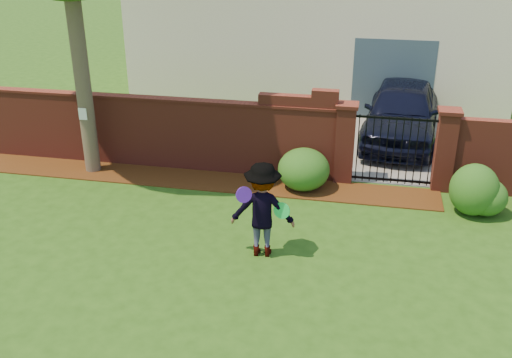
% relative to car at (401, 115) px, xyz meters
% --- Properties ---
extents(ground, '(80.00, 80.00, 0.01)m').
position_rel_car_xyz_m(ground, '(-3.73, -6.79, -0.82)').
color(ground, '#254B12').
rests_on(ground, ground).
extents(mulch_bed, '(11.10, 1.08, 0.03)m').
position_rel_car_xyz_m(mulch_bed, '(-4.68, -3.46, -0.80)').
color(mulch_bed, '#3A1D0A').
rests_on(mulch_bed, ground).
extents(brick_wall, '(8.70, 0.31, 2.16)m').
position_rel_car_xyz_m(brick_wall, '(-5.74, -2.79, 0.12)').
color(brick_wall, maroon).
rests_on(brick_wall, ground).
extents(pillar_left, '(0.50, 0.50, 1.88)m').
position_rel_car_xyz_m(pillar_left, '(-1.33, -2.79, 0.15)').
color(pillar_left, maroon).
rests_on(pillar_left, ground).
extents(pillar_right, '(0.50, 0.50, 1.88)m').
position_rel_car_xyz_m(pillar_right, '(0.87, -2.79, 0.15)').
color(pillar_right, maroon).
rests_on(pillar_right, ground).
extents(iron_gate, '(1.78, 0.03, 1.60)m').
position_rel_car_xyz_m(iron_gate, '(-0.23, -2.79, 0.04)').
color(iron_gate, black).
rests_on(iron_gate, ground).
extents(driveway, '(3.20, 8.00, 0.01)m').
position_rel_car_xyz_m(driveway, '(-0.23, 1.21, -0.81)').
color(driveway, gray).
rests_on(driveway, ground).
extents(car, '(2.36, 4.92, 1.62)m').
position_rel_car_xyz_m(car, '(0.00, 0.00, 0.00)').
color(car, black).
rests_on(car, ground).
extents(paper_notice, '(0.20, 0.01, 0.28)m').
position_rel_car_xyz_m(paper_notice, '(-7.33, -3.58, 0.69)').
color(paper_notice, white).
rests_on(paper_notice, tree).
extents(shrub_left, '(1.17, 1.17, 0.95)m').
position_rel_car_xyz_m(shrub_left, '(-2.18, -3.42, -0.33)').
color(shrub_left, '#194F17').
rests_on(shrub_left, ground).
extents(shrub_middle, '(0.99, 0.99, 1.09)m').
position_rel_car_xyz_m(shrub_middle, '(1.40, -3.93, -0.26)').
color(shrub_middle, '#194F17').
rests_on(shrub_middle, ground).
extents(shrub_right, '(0.89, 0.89, 0.79)m').
position_rel_car_xyz_m(shrub_right, '(1.65, -3.90, -0.42)').
color(shrub_right, '#194F17').
rests_on(shrub_right, ground).
extents(man, '(1.20, 0.74, 1.79)m').
position_rel_car_xyz_m(man, '(-2.56, -6.37, 0.08)').
color(man, gray).
rests_on(man, ground).
extents(frisbee_purple, '(0.29, 0.22, 0.28)m').
position_rel_car_xyz_m(frisbee_purple, '(-2.82, -6.67, 0.51)').
color(frisbee_purple, '#511BAB').
rests_on(frisbee_purple, man).
extents(frisbee_green, '(0.31, 0.12, 0.30)m').
position_rel_car_xyz_m(frisbee_green, '(-2.19, -6.47, 0.17)').
color(frisbee_green, '#1BCB4E').
rests_on(frisbee_green, man).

